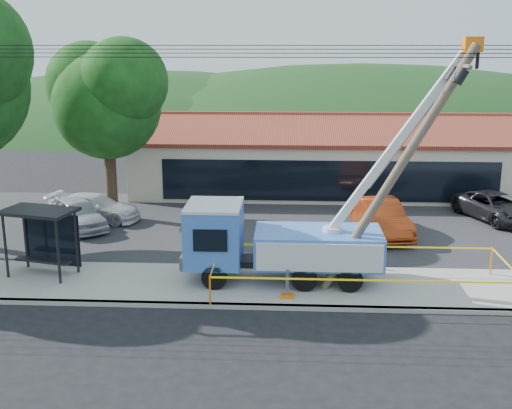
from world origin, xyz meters
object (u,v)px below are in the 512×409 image
Objects in this scene: bus_shelter at (43,226)px; car_white at (95,223)px; car_red at (380,236)px; leaning_pole at (404,160)px; car_dark at (494,222)px; utility_truck at (278,240)px; car_silver at (79,231)px.

bus_shelter is 0.64× the size of car_white.
car_red is 13.81m from car_white.
car_red is (0.31, 6.86, -4.81)m from leaning_pole.
car_red is at bearing -176.45° from car_dark.
utility_truck is 5.33m from leaning_pole.
car_red is at bearing 53.33° from utility_truck.
car_dark reaches higher than car_white.
leaning_pole is 13.35m from bus_shelter.
car_silver is (-13.80, 7.03, -4.81)m from leaning_pole.
car_silver is at bearing 146.52° from utility_truck.
bus_shelter is 6.49m from car_silver.
car_dark is at bearing 40.08° from utility_truck.
leaning_pole reaches higher than car_silver.
utility_truck is 2.21× the size of car_white.
utility_truck is 1.18× the size of leaning_pole.
car_dark is (20.13, 2.60, 0.00)m from car_silver.
car_silver is at bearing 173.84° from car_white.
leaning_pole is 16.22m from car_silver.
utility_truck is 12.09m from car_white.
car_silver is 20.29m from car_dark.
leaning_pole is 16.56m from car_white.
utility_truck reaches higher than leaning_pole.
car_white is at bearing 139.91° from utility_truck.
utility_truck is at bearing 170.34° from leaning_pole.
car_red is (13.33, 5.95, -2.01)m from bus_shelter.
car_dark is at bearing 37.60° from bus_shelter.
bus_shelter is at bearing -167.85° from car_white.
car_silver is 0.88× the size of car_red.
car_silver reaches higher than car_white.
car_red is 1.01× the size of car_dark.
car_white is at bearing 106.34° from bus_shelter.
leaning_pole is 1.88× the size of car_white.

